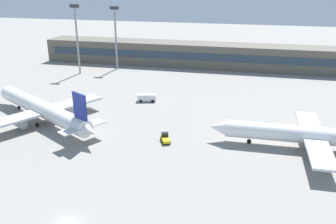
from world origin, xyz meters
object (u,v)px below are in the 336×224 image
Objects in this scene: floodlight_tower_west at (77,34)px; floodlight_tower_east at (116,33)px; airplane_near at (41,108)px; service_van_white at (147,97)px; baggage_tug_yellow at (165,138)px; airplane_mid at (308,135)px.

floodlight_tower_west reaches higher than floodlight_tower_east.
airplane_near is 56.07m from floodlight_tower_east.
baggage_tug_yellow is at bearing -65.27° from service_van_white.
airplane_near is at bearing 178.85° from airplane_mid.
airplane_near reaches higher than baggage_tug_yellow.
baggage_tug_yellow is at bearing -173.85° from airplane_mid.
floodlight_tower_east reaches higher than service_van_white.
airplane_mid is 1.75× the size of floodlight_tower_east.
airplane_mid is at bearing 6.15° from baggage_tug_yellow.
airplane_near is 10.26× the size of baggage_tug_yellow.
floodlight_tower_east is at bearing 119.29° from baggage_tug_yellow.
airplane_near is at bearing -88.71° from floodlight_tower_east.
floodlight_tower_west is (-44.23, 49.77, 13.45)m from baggage_tug_yellow.
service_van_white is at bearing 44.75° from airplane_near.
floodlight_tower_east is (10.86, 9.73, -0.62)m from floodlight_tower_west.
baggage_tug_yellow is 27.39m from service_van_white.
baggage_tug_yellow is (-29.27, -3.15, -2.27)m from airplane_mid.
airplane_mid is at bearing -1.15° from airplane_near.
airplane_near is 48.21m from floodlight_tower_west.
floodlight_tower_west is 14.59m from floodlight_tower_east.
floodlight_tower_east is at bearing 122.33° from service_van_white.
floodlight_tower_west is at bearing -138.14° from floodlight_tower_east.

